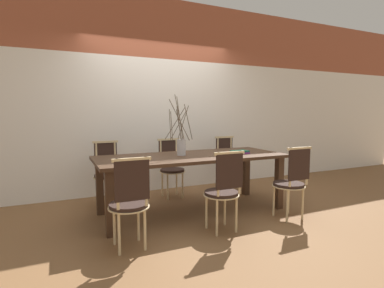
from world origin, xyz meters
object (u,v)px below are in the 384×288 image
(dining_table, at_px, (192,162))
(chair_far_center, at_px, (228,161))
(chair_near_center, at_px, (292,180))
(vase_centerpiece, at_px, (181,145))
(book_stack, at_px, (239,152))

(dining_table, distance_m, chair_far_center, 1.31)
(chair_near_center, bearing_deg, dining_table, 141.67)
(vase_centerpiece, xyz_separation_m, book_stack, (0.80, -0.18, -0.12))
(book_stack, bearing_deg, chair_far_center, 68.14)
(vase_centerpiece, bearing_deg, book_stack, -12.32)
(vase_centerpiece, bearing_deg, dining_table, -26.82)
(chair_near_center, bearing_deg, chair_far_center, 88.56)
(chair_near_center, height_order, chair_far_center, same)
(dining_table, distance_m, book_stack, 0.69)
(chair_near_center, bearing_deg, book_stack, 115.33)
(chair_near_center, height_order, vase_centerpiece, vase_centerpiece)
(chair_far_center, xyz_separation_m, book_stack, (-0.36, -0.89, 0.29))
(chair_far_center, relative_size, vase_centerpiece, 1.15)
(chair_near_center, bearing_deg, vase_centerpiece, 142.84)
(chair_near_center, xyz_separation_m, chair_far_center, (0.04, 1.57, 0.00))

